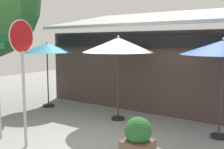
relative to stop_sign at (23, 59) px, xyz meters
name	(u,v)px	position (x,y,z in m)	size (l,w,h in m)	color
ground_plane	(94,140)	(1.02, 1.43, -2.23)	(28.00, 28.00, 0.10)	gray
cafe_building	(153,65)	(0.25, 6.57, -0.59)	(8.34, 4.74, 4.10)	#473833
stop_sign	(23,59)	(0.00, 0.00, 0.00)	(0.16, 0.79, 3.12)	#A8AAB2
patio_umbrella_teal_left	(47,49)	(-2.69, 3.17, 0.15)	(1.98, 1.98, 2.61)	black
patio_umbrella_ivory_center	(118,45)	(0.60, 3.25, 0.29)	(2.34, 2.34, 2.80)	black
patio_umbrella_royal_blue_right	(223,48)	(3.80, 3.37, 0.24)	(2.23, 2.23, 2.71)	black
sidewalk_planter	(138,139)	(2.64, 0.94, -1.71)	(0.62, 0.62, 0.96)	brown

